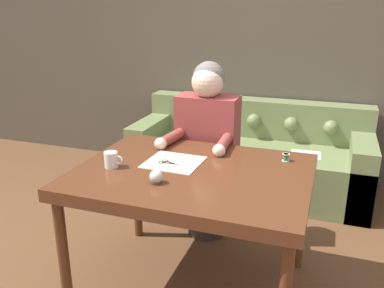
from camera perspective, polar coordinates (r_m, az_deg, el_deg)
wall_back at (r=4.05m, az=10.25°, el=13.55°), size 8.00×0.06×2.60m
dining_table at (r=2.30m, az=0.10°, el=-5.40°), size 1.29×1.00×0.78m
couch at (r=3.87m, az=8.06°, el=-1.90°), size 2.14×0.84×0.80m
person at (r=2.90m, az=2.13°, el=-0.81°), size 0.47×0.56×1.30m
pattern_paper_main at (r=2.38m, az=-2.60°, el=-2.56°), size 0.32×0.31×0.00m
scissors at (r=2.36m, az=-2.98°, el=-2.75°), size 0.23×0.10×0.01m
mug at (r=2.34m, az=-11.25°, el=-2.17°), size 0.11×0.08×0.09m
thread_spool at (r=2.46m, az=13.03°, el=-1.84°), size 0.04×0.04×0.05m
pin_cushion at (r=2.10m, az=-5.05°, el=-4.66°), size 0.07×0.07×0.07m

